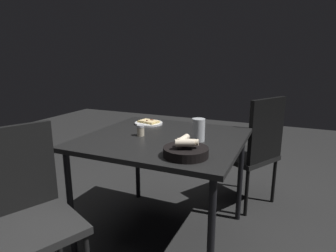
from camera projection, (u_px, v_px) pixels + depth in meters
name	position (u px, v px, depth m)	size (l,w,h in m)	color
ground	(164.00, 234.00, 2.09)	(8.00, 8.00, 0.00)	black
dining_table	(164.00, 146.00, 1.93)	(1.04, 0.98, 0.75)	black
pizza_plate	(149.00, 123.00, 2.27)	(0.22, 0.22, 0.04)	white
bread_basket	(186.00, 151.00, 1.52)	(0.25, 0.25, 0.11)	black
beer_glass	(199.00, 131.00, 1.80)	(0.08, 0.08, 0.15)	silver
pepper_shaker	(141.00, 131.00, 1.92)	(0.05, 0.05, 0.08)	#BFB299
chair_near	(254.00, 147.00, 2.40)	(0.60, 0.60, 0.96)	black
chair_far	(24.00, 206.00, 1.44)	(0.58, 0.58, 0.93)	#242424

